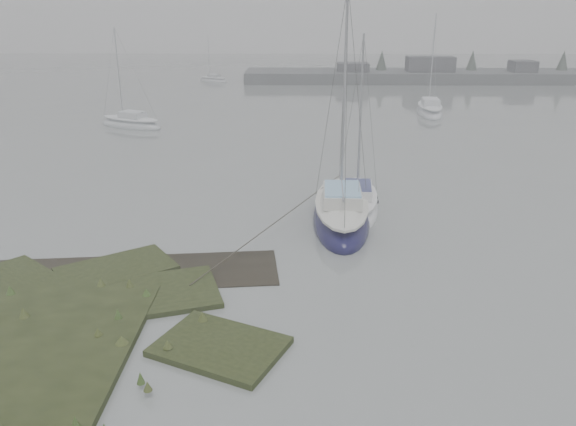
{
  "coord_description": "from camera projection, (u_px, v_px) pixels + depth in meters",
  "views": [
    {
      "loc": [
        2.65,
        -14.2,
        9.19
      ],
      "look_at": [
        2.35,
        5.99,
        1.8
      ],
      "focal_mm": 35.0,
      "sensor_mm": 36.0,
      "label": 1
    }
  ],
  "objects": [
    {
      "name": "sailboat_far_b",
      "position": [
        429.0,
        111.0,
        51.6
      ],
      "size": [
        2.79,
        6.87,
        9.46
      ],
      "rotation": [
        0.0,
        0.0,
        -0.09
      ],
      "color": "silver",
      "rests_on": "ground"
    },
    {
      "name": "sailboat_far_c",
      "position": [
        213.0,
        80.0,
        74.29
      ],
      "size": [
        4.54,
        3.68,
        6.3
      ],
      "rotation": [
        0.0,
        0.0,
        0.99
      ],
      "color": "silver",
      "rests_on": "ground"
    },
    {
      "name": "sailboat_white",
      "position": [
        357.0,
        204.0,
        27.1
      ],
      "size": [
        2.6,
        6.38,
        8.78
      ],
      "rotation": [
        0.0,
        0.0,
        -0.09
      ],
      "color": "silver",
      "rests_on": "ground"
    },
    {
      "name": "ground",
      "position": [
        263.0,
        131.0,
        44.7
      ],
      "size": [
        160.0,
        160.0,
        0.0
      ],
      "primitive_type": "plane",
      "color": "slate",
      "rests_on": "ground"
    },
    {
      "name": "sailboat_main",
      "position": [
        341.0,
        214.0,
        25.59
      ],
      "size": [
        2.89,
        7.87,
        10.96
      ],
      "rotation": [
        0.0,
        0.0,
        -0.04
      ],
      "color": "#100E36",
      "rests_on": "ground"
    },
    {
      "name": "far_shoreline",
      "position": [
        479.0,
        75.0,
        73.99
      ],
      "size": [
        60.0,
        8.0,
        4.15
      ],
      "color": "#4C4F51",
      "rests_on": "ground"
    },
    {
      "name": "sailboat_far_a",
      "position": [
        131.0,
        124.0,
        45.97
      ],
      "size": [
        6.2,
        4.4,
        8.4
      ],
      "rotation": [
        0.0,
        0.0,
        1.11
      ],
      "color": "#A8AFB2",
      "rests_on": "ground"
    }
  ]
}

